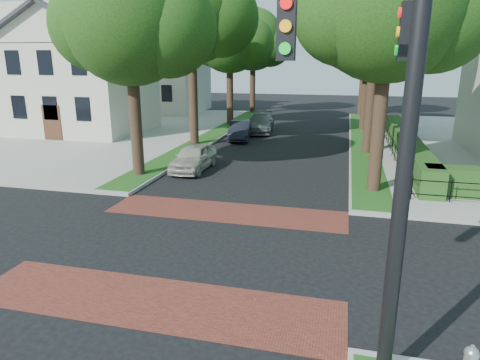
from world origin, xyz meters
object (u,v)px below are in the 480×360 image
at_px(parked_car_rear, 260,123).
at_px(parked_car_front, 193,157).
at_px(parked_car_middle, 240,131).
at_px(traffic_signal, 394,117).

bearing_deg(parked_car_rear, parked_car_front, -100.25).
distance_m(parked_car_middle, parked_car_rear, 3.64).
bearing_deg(traffic_signal, parked_car_middle, 109.70).
height_order(parked_car_middle, parked_car_rear, parked_car_rear).
xyz_separation_m(traffic_signal, parked_car_rear, (-7.29, 25.95, -3.98)).
height_order(traffic_signal, parked_car_rear, traffic_signal).
xyz_separation_m(parked_car_front, parked_car_rear, (0.98, 12.59, 0.04)).
bearing_deg(parked_car_rear, traffic_signal, -80.12).
distance_m(traffic_signal, parked_car_rear, 27.25).
bearing_deg(parked_car_front, parked_car_rear, 85.51).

